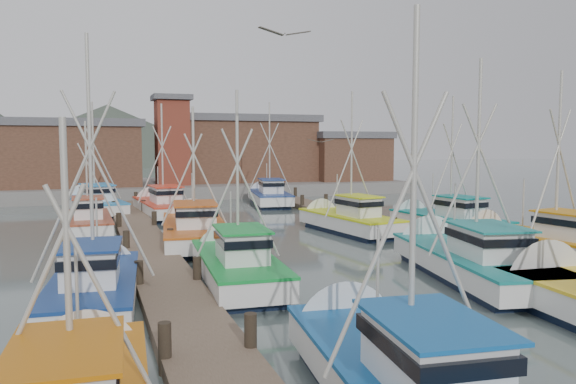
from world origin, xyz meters
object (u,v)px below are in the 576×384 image
object	(u,v)px
boat_4	(235,265)
boat_12	(161,206)
boat_8	(194,230)
lookout_tower	(172,139)
boat_0	(395,375)

from	to	relation	value
boat_4	boat_12	world-z (taller)	boat_12
boat_12	boat_8	bearing A→B (deg)	-93.39
boat_4	boat_8	bearing A→B (deg)	93.79
boat_8	lookout_tower	bearing A→B (deg)	91.61
boat_4	boat_8	world-z (taller)	boat_4
lookout_tower	boat_4	world-z (taller)	lookout_tower
boat_4	boat_12	size ratio (longest dim) A/B	0.89
boat_0	boat_8	bearing A→B (deg)	97.92
lookout_tower	boat_12	bearing A→B (deg)	-101.29
boat_4	boat_12	xyz separation A→B (m)	(-0.27, 20.68, 0.00)
boat_0	boat_12	world-z (taller)	boat_12
lookout_tower	boat_8	size ratio (longest dim) A/B	0.84
lookout_tower	boat_4	size ratio (longest dim) A/B	1.02
boat_0	boat_12	size ratio (longest dim) A/B	0.95
boat_12	lookout_tower	bearing A→B (deg)	73.81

